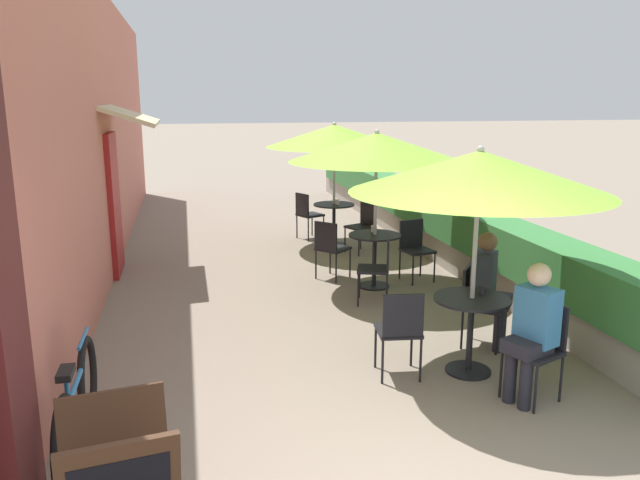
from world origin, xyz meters
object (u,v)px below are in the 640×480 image
object	(u,v)px
seated_patron_near_left	(532,327)
cafe_chair_far_left	(363,223)
cafe_chair_mid_back	(415,245)
patio_umbrella_far	(334,136)
cafe_chair_near_left	(539,343)
cafe_chair_near_right	(477,299)
patio_table_near	(471,320)
cafe_chair_mid_left	(330,245)
cafe_chair_near_back	(400,327)
coffee_cup_mid	(373,229)
patio_umbrella_near	(479,172)
seated_patron_near_right	(488,285)
cafe_chair_mid_right	(379,264)
patio_table_far	(334,216)
coffee_cup_far	(337,202)
bicycle_leaning	(77,407)
coffee_cup_near	(482,290)
cafe_chair_far_right	(307,212)
patio_umbrella_mid	(377,147)
patio_table_mid	(375,250)

from	to	relation	value
seated_patron_near_left	cafe_chair_far_left	distance (m)	5.48
cafe_chair_mid_back	patio_umbrella_far	bearing A→B (deg)	-86.09
cafe_chair_near_left	cafe_chair_near_right	world-z (taller)	same
patio_table_near	cafe_chair_mid_left	bearing A→B (deg)	100.27
cafe_chair_near_back	coffee_cup_mid	world-z (taller)	cafe_chair_near_back
patio_umbrella_near	seated_patron_near_right	size ratio (longest dim) A/B	1.91
patio_table_near	patio_umbrella_near	bearing A→B (deg)	180.00
cafe_chair_near_back	cafe_chair_mid_right	xyz separation A→B (m)	(0.48, 2.17, 0.00)
cafe_chair_mid_left	patio_table_far	size ratio (longest dim) A/B	1.15
cafe_chair_near_back	coffee_cup_far	world-z (taller)	cafe_chair_near_back
coffee_cup_far	bicycle_leaning	size ratio (longest dim) A/B	0.05
seated_patron_near_left	coffee_cup_near	world-z (taller)	seated_patron_near_left
coffee_cup_mid	cafe_chair_far_right	size ratio (longest dim) A/B	0.10
patio_umbrella_mid	cafe_chair_mid_left	distance (m)	1.60
seated_patron_near_right	cafe_chair_mid_right	xyz separation A→B (m)	(-0.68, 1.63, -0.17)
patio_table_near	cafe_chair_far_left	distance (m)	4.82
cafe_chair_mid_back	patio_table_mid	bearing A→B (deg)	6.20
patio_table_near	coffee_cup_mid	world-z (taller)	coffee_cup_mid
patio_umbrella_far	cafe_chair_near_back	bearing A→B (deg)	-96.91
seated_patron_near_right	cafe_chair_far_right	size ratio (longest dim) A/B	1.44
coffee_cup_mid	cafe_chair_far_left	bearing A→B (deg)	78.20
cafe_chair_mid_right	coffee_cup_mid	distance (m)	0.92
patio_umbrella_far	patio_umbrella_mid	bearing A→B (deg)	-90.63
coffee_cup_near	patio_umbrella_far	size ratio (longest dim) A/B	0.04
patio_table_near	patio_table_mid	xyz separation A→B (m)	(-0.08, 2.86, 0.00)
patio_umbrella_mid	cafe_chair_far_right	xyz separation A→B (m)	(-0.35, 3.15, -1.43)
coffee_cup_mid	patio_umbrella_far	xyz separation A→B (m)	(-0.00, 2.38, 1.15)
cafe_chair_mid_right	coffee_cup_mid	xyz separation A→B (m)	(0.18, 0.86, 0.28)
coffee_cup_near	patio_table_far	world-z (taller)	coffee_cup_near
patio_umbrella_mid	cafe_chair_mid_right	xyz separation A→B (m)	(-0.15, -0.69, -1.43)
seated_patron_near_left	cafe_chair_mid_back	size ratio (longest dim) A/B	1.44
cafe_chair_far_left	patio_table_far	bearing A→B (deg)	6.20
patio_table_mid	patio_table_far	distance (m)	2.55
coffee_cup_mid	patio_umbrella_far	world-z (taller)	patio_umbrella_far
patio_table_far	patio_umbrella_far	bearing A→B (deg)	180.00
cafe_chair_near_back	cafe_chair_mid_back	bearing A→B (deg)	73.79
patio_umbrella_near	coffee_cup_far	size ratio (longest dim) A/B	26.47
cafe_chair_near_right	cafe_chair_mid_right	size ratio (longest dim) A/B	1.00
coffee_cup_near	seated_patron_near_right	bearing A→B (deg)	55.97
cafe_chair_mid_back	patio_umbrella_far	xyz separation A→B (m)	(-0.65, 2.33, 1.43)
cafe_chair_near_left	cafe_chair_near_back	xyz separation A→B (m)	(-1.06, 0.62, 0.00)
seated_patron_near_right	cafe_chair_mid_left	size ratio (longest dim) A/B	1.44
patio_umbrella_mid	patio_table_far	bearing A→B (deg)	89.37
patio_table_near	coffee_cup_mid	bearing A→B (deg)	90.97
patio_table_mid	patio_table_far	world-z (taller)	same
patio_table_far	bicycle_leaning	world-z (taller)	bicycle_leaning
cafe_chair_far_right	cafe_chair_mid_right	bearing A→B (deg)	-22.76
patio_table_mid	patio_umbrella_far	size ratio (longest dim) A/B	0.32
cafe_chair_near_left	bicycle_leaning	distance (m)	3.82
patio_umbrella_far	cafe_chair_far_right	world-z (taller)	patio_umbrella_far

